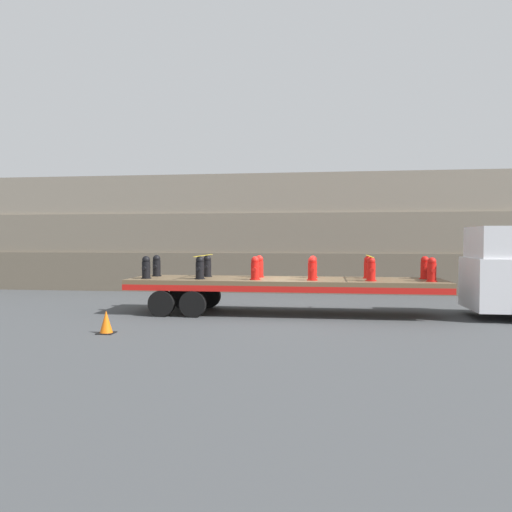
% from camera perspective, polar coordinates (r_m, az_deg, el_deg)
% --- Properties ---
extents(ground_plane, '(120.00, 120.00, 0.00)m').
position_cam_1_polar(ground_plane, '(17.64, 3.29, -6.60)').
color(ground_plane, '#3F4244').
extents(rock_cliff, '(60.00, 3.30, 5.84)m').
position_cam_1_polar(rock_cliff, '(25.54, 4.70, 2.60)').
color(rock_cliff, '#665B4C').
rests_on(rock_cliff, ground_plane).
extents(truck_cab, '(2.53, 2.62, 3.03)m').
position_cam_1_polar(truck_cab, '(18.47, 27.01, -1.78)').
color(truck_cab, silver).
rests_on(truck_cab, ground_plane).
extents(flatbed_trailer, '(10.89, 2.63, 1.23)m').
position_cam_1_polar(flatbed_trailer, '(17.57, 1.30, -3.27)').
color(flatbed_trailer, brown).
rests_on(flatbed_trailer, ground_plane).
extents(fire_hydrant_black_near_0, '(0.36, 0.53, 0.80)m').
position_cam_1_polar(fire_hydrant_black_near_0, '(17.96, -12.45, -1.31)').
color(fire_hydrant_black_near_0, black).
rests_on(fire_hydrant_black_near_0, flatbed_trailer).
extents(fire_hydrant_black_far_0, '(0.36, 0.53, 0.80)m').
position_cam_1_polar(fire_hydrant_black_far_0, '(19.01, -11.29, -1.12)').
color(fire_hydrant_black_far_0, black).
rests_on(fire_hydrant_black_far_0, flatbed_trailer).
extents(fire_hydrant_black_near_1, '(0.36, 0.53, 0.80)m').
position_cam_1_polar(fire_hydrant_black_near_1, '(17.39, -6.44, -1.38)').
color(fire_hydrant_black_near_1, black).
rests_on(fire_hydrant_black_near_1, flatbed_trailer).
extents(fire_hydrant_black_far_1, '(0.36, 0.53, 0.80)m').
position_cam_1_polar(fire_hydrant_black_far_1, '(18.47, -5.59, -1.18)').
color(fire_hydrant_black_far_1, black).
rests_on(fire_hydrant_black_far_1, flatbed_trailer).
extents(fire_hydrant_red_near_2, '(0.36, 0.53, 0.80)m').
position_cam_1_polar(fire_hydrant_red_near_2, '(17.02, -0.10, -1.44)').
color(fire_hydrant_red_near_2, red).
rests_on(fire_hydrant_red_near_2, flatbed_trailer).
extents(fire_hydrant_red_far_2, '(0.36, 0.53, 0.80)m').
position_cam_1_polar(fire_hydrant_red_far_2, '(18.12, 0.38, -1.23)').
color(fire_hydrant_red_far_2, red).
rests_on(fire_hydrant_red_far_2, flatbed_trailer).
extents(fire_hydrant_red_near_3, '(0.36, 0.53, 0.80)m').
position_cam_1_polar(fire_hydrant_red_near_3, '(16.87, 6.44, -1.48)').
color(fire_hydrant_red_near_3, red).
rests_on(fire_hydrant_red_near_3, flatbed_trailer).
extents(fire_hydrant_red_far_3, '(0.36, 0.53, 0.80)m').
position_cam_1_polar(fire_hydrant_red_far_3, '(17.98, 6.52, -1.27)').
color(fire_hydrant_red_far_3, red).
rests_on(fire_hydrant_red_far_3, flatbed_trailer).
extents(fire_hydrant_red_near_4, '(0.36, 0.53, 0.80)m').
position_cam_1_polar(fire_hydrant_red_near_4, '(16.94, 13.01, -1.51)').
color(fire_hydrant_red_near_4, red).
rests_on(fire_hydrant_red_near_4, flatbed_trailer).
extents(fire_hydrant_red_far_4, '(0.36, 0.53, 0.80)m').
position_cam_1_polar(fire_hydrant_red_far_4, '(18.05, 12.68, -1.29)').
color(fire_hydrant_red_far_4, red).
rests_on(fire_hydrant_red_far_4, flatbed_trailer).
extents(fire_hydrant_red_near_5, '(0.36, 0.53, 0.80)m').
position_cam_1_polar(fire_hydrant_red_near_5, '(17.23, 19.44, -1.51)').
color(fire_hydrant_red_near_5, red).
rests_on(fire_hydrant_red_near_5, flatbed_trailer).
extents(fire_hydrant_red_far_5, '(0.36, 0.53, 0.80)m').
position_cam_1_polar(fire_hydrant_red_far_5, '(18.32, 18.73, -1.30)').
color(fire_hydrant_red_far_5, red).
rests_on(fire_hydrant_red_far_5, flatbed_trailer).
extents(cargo_strap_rear, '(0.05, 2.74, 0.01)m').
position_cam_1_polar(cargo_strap_rear, '(17.91, -6.01, 0.06)').
color(cargo_strap_rear, yellow).
rests_on(cargo_strap_rear, fire_hydrant_black_near_1).
extents(cargo_strap_middle, '(0.05, 2.74, 0.01)m').
position_cam_1_polar(cargo_strap_middle, '(17.47, 12.85, -0.02)').
color(cargo_strap_middle, yellow).
rests_on(cargo_strap_middle, fire_hydrant_red_near_4).
extents(traffic_cone, '(0.46, 0.46, 0.64)m').
position_cam_1_polar(traffic_cone, '(14.56, -16.75, -7.26)').
color(traffic_cone, black).
rests_on(traffic_cone, ground_plane).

